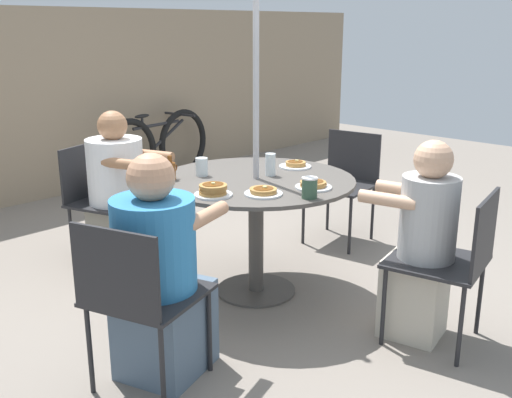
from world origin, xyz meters
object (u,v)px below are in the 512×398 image
(diner_west, at_px, (160,279))
(pancake_plate_b, at_px, (263,192))
(patio_table, at_px, (256,199))
(coffee_cup, at_px, (310,188))
(drinking_glass_a, at_px, (202,167))
(drinking_glass_b, at_px, (270,165))
(patio_chair_north, at_px, (454,256))
(patio_chair_south, at_px, (100,194))
(pancake_plate_c, at_px, (313,185))
(pancake_plate_d, at_px, (295,165))
(syrup_bottle, at_px, (170,170))
(diner_south, at_px, (121,198))
(patio_chair_west, at_px, (137,293))
(pancake_plate_a, at_px, (213,191))
(patio_chair_east, at_px, (345,178))
(bicycle, at_px, (158,148))
(diner_north, at_px, (421,248))

(diner_west, distance_m, pancake_plate_b, 0.81)
(patio_table, height_order, coffee_cup, coffee_cup)
(drinking_glass_a, relative_size, drinking_glass_b, 0.81)
(patio_chair_north, relative_size, patio_chair_south, 1.00)
(diner_west, relative_size, drinking_glass_b, 8.02)
(pancake_plate_c, bearing_deg, pancake_plate_d, 51.60)
(syrup_bottle, bearing_deg, drinking_glass_b, -36.83)
(diner_west, xyz_separation_m, drinking_glass_a, (0.81, 0.62, 0.31))
(diner_south, height_order, patio_chair_west, diner_south)
(patio_chair_south, height_order, coffee_cup, coffee_cup)
(diner_west, bearing_deg, patio_chair_west, -90.00)
(patio_chair_south, distance_m, pancake_plate_a, 1.30)
(patio_chair_east, height_order, pancake_plate_a, patio_chair_east)
(bicycle, bearing_deg, syrup_bottle, -133.76)
(patio_table, height_order, pancake_plate_b, pancake_plate_b)
(patio_chair_west, relative_size, pancake_plate_d, 3.98)
(diner_west, bearing_deg, pancake_plate_c, 67.94)
(pancake_plate_c, distance_m, syrup_bottle, 0.88)
(patio_chair_east, relative_size, drinking_glass_b, 6.10)
(patio_chair_west, distance_m, bicycle, 3.95)
(coffee_cup, relative_size, drinking_glass_b, 0.83)
(pancake_plate_d, relative_size, syrup_bottle, 1.45)
(patio_chair_north, xyz_separation_m, drinking_glass_b, (-0.12, 1.19, 0.32))
(patio_chair_north, height_order, diner_south, diner_south)
(coffee_cup, height_order, bicycle, coffee_cup)
(pancake_plate_d, bearing_deg, patio_chair_west, -165.80)
(drinking_glass_b, bearing_deg, patio_table, 174.07)
(drinking_glass_b, bearing_deg, pancake_plate_c, -97.83)
(bicycle, bearing_deg, diner_north, -114.56)
(diner_south, distance_m, pancake_plate_c, 1.48)
(diner_west, relative_size, pancake_plate_a, 5.23)
(patio_chair_south, bearing_deg, drinking_glass_a, 84.67)
(patio_chair_south, xyz_separation_m, coffee_cup, (0.28, -1.68, 0.31))
(patio_chair_north, distance_m, pancake_plate_b, 1.07)
(syrup_bottle, height_order, bicycle, syrup_bottle)
(pancake_plate_b, bearing_deg, syrup_bottle, 102.27)
(syrup_bottle, bearing_deg, patio_chair_west, -136.85)
(patio_chair_north, bearing_deg, diner_north, 90.00)
(pancake_plate_a, distance_m, bicycle, 3.33)
(diner_south, bearing_deg, pancake_plate_b, 75.67)
(pancake_plate_c, height_order, drinking_glass_a, drinking_glass_a)
(bicycle, bearing_deg, pancake_plate_c, -119.89)
(pancake_plate_c, height_order, coffee_cup, coffee_cup)
(patio_chair_west, relative_size, pancake_plate_c, 3.98)
(pancake_plate_d, bearing_deg, patio_table, -177.54)
(patio_table, xyz_separation_m, patio_chair_north, (0.24, -1.21, -0.12))
(pancake_plate_d, relative_size, drinking_glass_b, 1.53)
(pancake_plate_b, bearing_deg, patio_chair_south, 96.02)
(pancake_plate_d, relative_size, drinking_glass_a, 1.89)
(pancake_plate_b, distance_m, syrup_bottle, 0.67)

